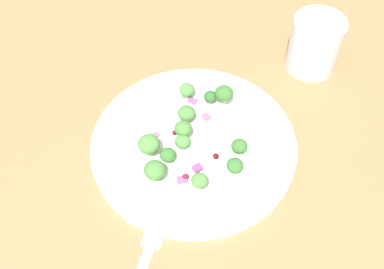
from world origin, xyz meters
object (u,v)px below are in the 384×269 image
object	(u,v)px
broccoli_floret_1	(235,166)
plate	(192,143)
broccoli_floret_2	(149,144)
water_glass	(315,44)
broccoli_floret_0	(168,155)

from	to	relation	value
broccoli_floret_1	plate	bearing A→B (deg)	161.30
broccoli_floret_1	broccoli_floret_2	xyz separation A→B (cm)	(-11.19, -1.95, 0.98)
plate	broccoli_floret_1	world-z (taller)	broccoli_floret_1
plate	broccoli_floret_2	xyz separation A→B (cm)	(-4.22, -4.31, 2.73)
plate	broccoli_floret_1	distance (cm)	7.56
plate	broccoli_floret_1	xyz separation A→B (cm)	(6.97, -2.36, 1.74)
plate	water_glass	distance (cm)	24.81
broccoli_floret_1	water_glass	distance (cm)	24.79
plate	broccoli_floret_2	size ratio (longest dim) A/B	9.46
broccoli_floret_0	water_glass	size ratio (longest dim) A/B	0.25
plate	broccoli_floret_0	world-z (taller)	broccoli_floret_0
water_glass	broccoli_floret_1	bearing A→B (deg)	-98.90
plate	water_glass	size ratio (longest dim) A/B	3.24
broccoli_floret_0	broccoli_floret_1	bearing A→B (deg)	12.92
plate	water_glass	world-z (taller)	water_glass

